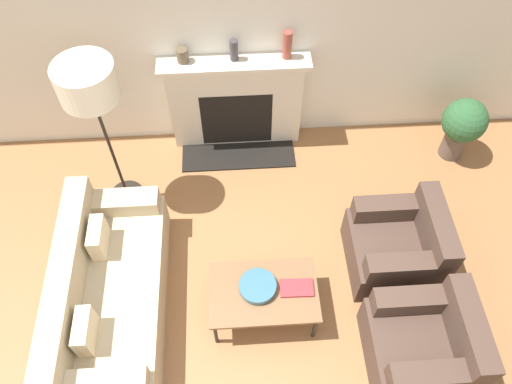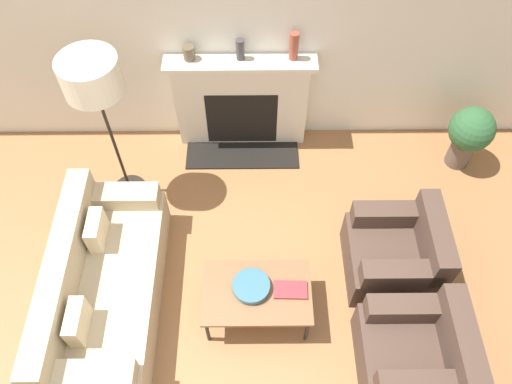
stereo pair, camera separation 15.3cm
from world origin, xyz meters
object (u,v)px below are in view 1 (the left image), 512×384
object	(u,v)px
couch	(108,294)
floor_lamp	(89,89)
armchair_far	(398,247)
mantel_vase_center_right	(287,45)
mantel_vase_center_left	(234,50)
potted_plant	(463,124)
fireplace	(236,104)
coffee_table	(263,293)
bowl	(258,286)
mantel_vase_left	(182,55)
book	(297,288)
armchair_near	(424,344)

from	to	relation	value
couch	floor_lamp	distance (m)	1.75
couch	armchair_far	world-z (taller)	couch
couch	mantel_vase_center_right	xyz separation A→B (m)	(1.72, 2.02, 0.99)
mantel_vase_center_left	potted_plant	distance (m)	2.54
fireplace	coffee_table	size ratio (longest dim) A/B	1.63
fireplace	bowl	distance (m)	2.09
couch	armchair_far	size ratio (longest dim) A/B	2.38
bowl	potted_plant	bearing A→B (deg)	36.75
armchair_far	bowl	xyz separation A→B (m)	(-1.33, -0.38, 0.16)
mantel_vase_left	mantel_vase_center_right	bearing A→B (deg)	0.00
mantel_vase_center_right	potted_plant	world-z (taller)	mantel_vase_center_right
book	mantel_vase_center_right	bearing A→B (deg)	89.35
mantel_vase_left	mantel_vase_center_left	bearing A→B (deg)	0.00
armchair_near	mantel_vase_center_right	xyz separation A→B (m)	(-0.91, 2.63, 0.98)
mantel_vase_left	mantel_vase_center_right	size ratio (longest dim) A/B	0.49
floor_lamp	mantel_vase_center_right	xyz separation A→B (m)	(1.72, 0.75, -0.22)
fireplace	armchair_near	xyz separation A→B (m)	(1.43, -2.61, -0.25)
coffee_table	bowl	bearing A→B (deg)	146.69
book	potted_plant	size ratio (longest dim) A/B	0.38
mantel_vase_center_left	potted_plant	xyz separation A→B (m)	(2.38, -0.39, -0.78)
couch	floor_lamp	world-z (taller)	floor_lamp
fireplace	bowl	size ratio (longest dim) A/B	4.75
couch	coffee_table	size ratio (longest dim) A/B	2.02
armchair_far	mantel_vase_left	xyz separation A→B (m)	(-1.92, 1.71, 0.91)
armchair_near	potted_plant	world-z (taller)	armchair_near
fireplace	floor_lamp	size ratio (longest dim) A/B	0.87
couch	mantel_vase_center_left	bearing A→B (deg)	-30.91
armchair_far	floor_lamp	world-z (taller)	floor_lamp
coffee_table	mantel_vase_center_right	world-z (taller)	mantel_vase_center_right
bowl	mantel_vase_center_left	distance (m)	2.24
bowl	floor_lamp	distance (m)	2.15
floor_lamp	mantel_vase_center_left	world-z (taller)	floor_lamp
armchair_near	book	world-z (taller)	armchair_near
mantel_vase_center_left	coffee_table	bearing A→B (deg)	-86.17
mantel_vase_left	potted_plant	distance (m)	3.00
coffee_table	book	world-z (taller)	book
mantel_vase_left	mantel_vase_center_left	distance (m)	0.50
bowl	couch	bearing A→B (deg)	176.45
coffee_table	mantel_vase_center_left	distance (m)	2.30
bowl	mantel_vase_left	bearing A→B (deg)	105.79
fireplace	mantel_vase_left	world-z (taller)	mantel_vase_left
book	potted_plant	xyz separation A→B (m)	(1.96, 1.73, 0.04)
armchair_near	bowl	xyz separation A→B (m)	(-1.33, 0.53, 0.16)
mantel_vase_left	mantel_vase_center_right	world-z (taller)	mantel_vase_center_right
book	couch	bearing A→B (deg)	178.04
mantel_vase_center_left	armchair_near	bearing A→B (deg)	-61.55
coffee_table	book	size ratio (longest dim) A/B	3.23
couch	mantel_vase_center_right	distance (m)	2.83
mantel_vase_left	potted_plant	xyz separation A→B (m)	(2.88, -0.39, -0.74)
armchair_far	mantel_vase_center_right	world-z (taller)	mantel_vase_center_right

